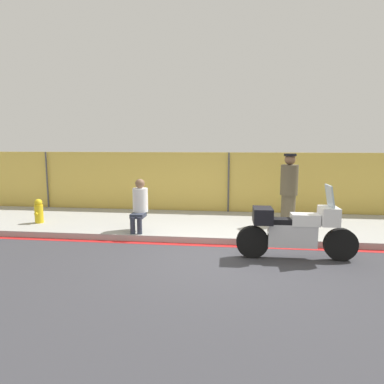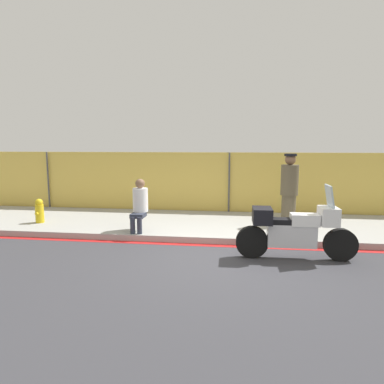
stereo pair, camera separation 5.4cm
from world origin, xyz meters
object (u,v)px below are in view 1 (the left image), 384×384
motorcycle (295,229)px  fire_hydrant (39,211)px  person_seated_on_curb (140,202)px  officer_standing (289,189)px

motorcycle → fire_hydrant: (-6.25, 1.67, -0.12)m
motorcycle → person_seated_on_curb: size_ratio=1.85×
officer_standing → fire_hydrant: bearing=-174.3°
person_seated_on_curb → fire_hydrant: size_ratio=1.94×
officer_standing → fire_hydrant: (-6.47, -0.65, -0.61)m
officer_standing → person_seated_on_curb: (-3.61, -1.09, -0.24)m
officer_standing → person_seated_on_curb: officer_standing is taller
motorcycle → person_seated_on_curb: bearing=159.3°
officer_standing → motorcycle: bearing=-95.3°
motorcycle → fire_hydrant: bearing=164.2°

